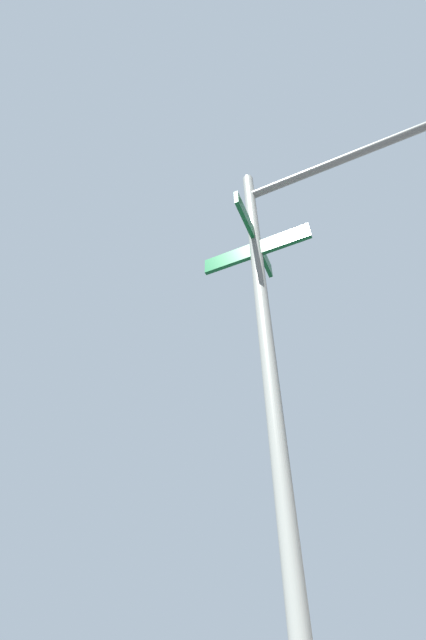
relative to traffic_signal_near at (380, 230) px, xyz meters
The scene contains 1 object.
traffic_signal_near is the anchor object (origin of this frame).
Camera 1 is at (-4.93, -7.34, 1.09)m, focal length 24.47 mm.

